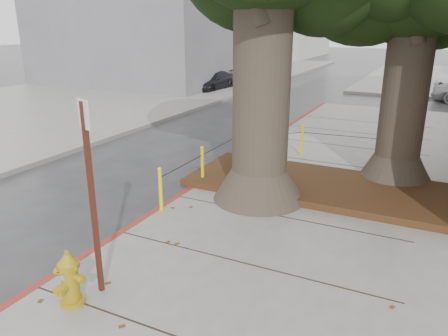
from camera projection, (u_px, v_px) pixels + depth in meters
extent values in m
plane|color=#28282B|center=(215.00, 263.00, 7.44)|extent=(140.00, 140.00, 0.00)
cube|color=slate|center=(59.00, 103.00, 21.80)|extent=(14.00, 60.00, 0.15)
cube|color=maroon|center=(189.00, 192.00, 10.38)|extent=(0.14, 26.00, 0.16)
cube|color=black|center=(325.00, 186.00, 10.30)|extent=(6.40, 2.60, 0.16)
cone|color=#4C3F33|center=(259.00, 184.00, 9.70)|extent=(2.04, 2.04, 0.70)
cylinder|color=#4C3F33|center=(261.00, 92.00, 9.06)|extent=(1.20, 1.20, 4.22)
cone|color=#4C3F33|center=(395.00, 168.00, 10.74)|extent=(1.77, 1.77, 0.70)
cylinder|color=#4C3F33|center=(405.00, 94.00, 10.16)|extent=(1.04, 1.04, 3.84)
cylinder|color=yellow|center=(161.00, 190.00, 9.07)|extent=(0.08, 0.08, 0.90)
sphere|color=yellow|center=(160.00, 169.00, 8.92)|extent=(0.09, 0.09, 0.09)
cylinder|color=yellow|center=(203.00, 166.00, 10.60)|extent=(0.08, 0.08, 0.90)
sphere|color=yellow|center=(202.00, 148.00, 10.45)|extent=(0.09, 0.09, 0.09)
cylinder|color=yellow|center=(234.00, 148.00, 12.13)|extent=(0.08, 0.08, 0.90)
sphere|color=yellow|center=(234.00, 132.00, 11.99)|extent=(0.09, 0.09, 0.09)
cylinder|color=yellow|center=(302.00, 141.00, 12.77)|extent=(0.08, 0.08, 0.90)
sphere|color=yellow|center=(303.00, 126.00, 12.63)|extent=(0.09, 0.09, 0.09)
cylinder|color=yellow|center=(381.00, 149.00, 12.02)|extent=(0.08, 0.08, 0.90)
sphere|color=yellow|center=(383.00, 133.00, 11.88)|extent=(0.09, 0.09, 0.09)
cylinder|color=black|center=(183.00, 165.00, 9.75)|extent=(0.02, 1.80, 0.02)
cylinder|color=black|center=(219.00, 146.00, 11.28)|extent=(0.02, 1.80, 0.02)
cylinder|color=black|center=(269.00, 135.00, 12.36)|extent=(1.51, 1.51, 0.02)
cylinder|color=black|center=(341.00, 136.00, 12.31)|extent=(2.20, 0.22, 0.02)
cylinder|color=#B08D12|center=(73.00, 301.00, 6.14)|extent=(0.35, 0.35, 0.06)
cylinder|color=#B08D12|center=(71.00, 283.00, 6.04)|extent=(0.24, 0.24, 0.54)
cylinder|color=#B08D12|center=(68.00, 266.00, 5.96)|extent=(0.31, 0.31, 0.08)
cone|color=#B08D12|center=(67.00, 259.00, 5.92)|extent=(0.29, 0.29, 0.15)
cylinder|color=#B08D12|center=(67.00, 253.00, 5.89)|extent=(0.06, 0.06, 0.05)
cylinder|color=#B08D12|center=(62.00, 273.00, 6.06)|extent=(0.15, 0.10, 0.10)
cylinder|color=#B08D12|center=(77.00, 278.00, 5.95)|extent=(0.15, 0.10, 0.10)
cylinder|color=#B08D12|center=(64.00, 288.00, 5.93)|extent=(0.14, 0.15, 0.14)
cube|color=#5999D8|center=(63.00, 278.00, 5.89)|extent=(0.08, 0.00, 0.08)
cube|color=#471911|center=(93.00, 202.00, 6.01)|extent=(0.09, 0.09, 2.80)
cube|color=silver|center=(84.00, 114.00, 5.62)|extent=(0.27, 0.12, 0.39)
imported|color=black|center=(212.00, 81.00, 26.15)|extent=(1.84, 3.99, 1.13)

